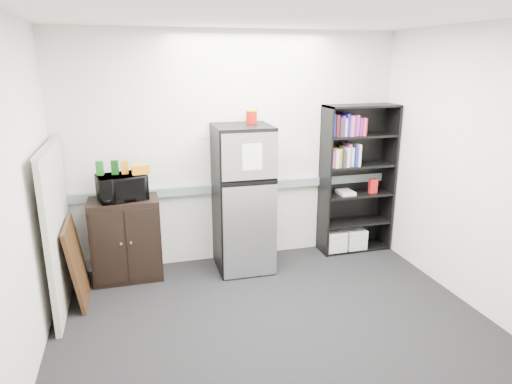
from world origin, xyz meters
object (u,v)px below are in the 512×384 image
cubicle_partition (58,227)px  cabinet (126,239)px  refrigerator (243,199)px  microwave (122,187)px  bookshelf (355,176)px

cubicle_partition → cabinet: cubicle_partition is taller
cabinet → refrigerator: (1.32, -0.08, 0.38)m
cubicle_partition → refrigerator: 1.96m
cabinet → refrigerator: bearing=-3.5°
refrigerator → microwave: bearing=178.2°
cabinet → microwave: microwave is taller
cubicle_partition → microwave: bearing=33.5°
cubicle_partition → refrigerator: bearing=10.0°
cabinet → refrigerator: size_ratio=0.55×
bookshelf → cubicle_partition: (-3.41, -0.49, -0.16)m
cubicle_partition → microwave: 0.77m
cabinet → cubicle_partition: bearing=-145.5°
bookshelf → refrigerator: 1.49m
cubicle_partition → cabinet: size_ratio=1.75×
microwave → refrigerator: bearing=-16.4°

